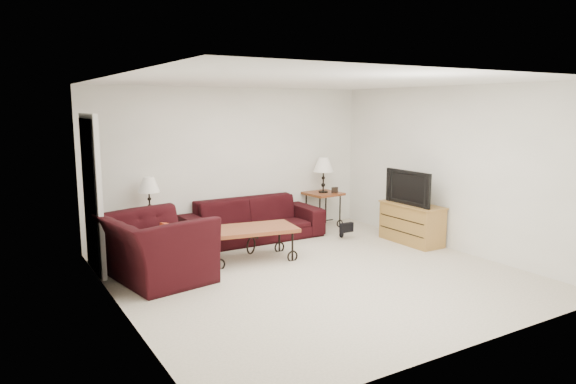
# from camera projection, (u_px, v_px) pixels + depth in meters

# --- Properties ---
(ground) EXTENTS (5.00, 5.00, 0.00)m
(ground) POSITION_uv_depth(u_px,v_px,m) (315.00, 274.00, 6.90)
(ground) COLOR beige
(ground) RESTS_ON ground
(wall_back) EXTENTS (5.00, 0.02, 2.50)m
(wall_back) POSITION_uv_depth(u_px,v_px,m) (233.00, 163.00, 8.81)
(wall_back) COLOR white
(wall_back) RESTS_ON ground
(wall_front) EXTENTS (5.00, 0.02, 2.50)m
(wall_front) POSITION_uv_depth(u_px,v_px,m) (475.00, 215.00, 4.58)
(wall_front) COLOR white
(wall_front) RESTS_ON ground
(wall_left) EXTENTS (0.02, 5.00, 2.50)m
(wall_left) POSITION_uv_depth(u_px,v_px,m) (117.00, 198.00, 5.42)
(wall_left) COLOR white
(wall_left) RESTS_ON ground
(wall_right) EXTENTS (0.02, 5.00, 2.50)m
(wall_right) POSITION_uv_depth(u_px,v_px,m) (451.00, 169.00, 7.96)
(wall_right) COLOR white
(wall_right) RESTS_ON ground
(ceiling) EXTENTS (5.00, 5.00, 0.00)m
(ceiling) POSITION_uv_depth(u_px,v_px,m) (317.00, 81.00, 6.49)
(ceiling) COLOR white
(ceiling) RESTS_ON wall_back
(doorway) EXTENTS (0.08, 0.94, 2.04)m
(doorway) POSITION_uv_depth(u_px,v_px,m) (91.00, 196.00, 6.87)
(doorway) COLOR black
(doorway) RESTS_ON ground
(sofa) EXTENTS (2.31, 0.90, 0.68)m
(sofa) POSITION_uv_depth(u_px,v_px,m) (253.00, 220.00, 8.61)
(sofa) COLOR black
(sofa) RESTS_ON ground
(side_table_left) EXTENTS (0.55, 0.55, 0.57)m
(side_table_left) POSITION_uv_depth(u_px,v_px,m) (151.00, 233.00, 7.93)
(side_table_left) COLOR brown
(side_table_left) RESTS_ON ground
(side_table_right) EXTENTS (0.63, 0.63, 0.64)m
(side_table_right) POSITION_uv_depth(u_px,v_px,m) (323.00, 210.00, 9.54)
(side_table_right) COLOR brown
(side_table_right) RESTS_ON ground
(lamp_left) EXTENTS (0.34, 0.34, 0.57)m
(lamp_left) POSITION_uv_depth(u_px,v_px,m) (149.00, 196.00, 7.84)
(lamp_left) COLOR black
(lamp_left) RESTS_ON side_table_left
(lamp_right) EXTENTS (0.39, 0.39, 0.64)m
(lamp_right) POSITION_uv_depth(u_px,v_px,m) (323.00, 175.00, 9.44)
(lamp_right) COLOR black
(lamp_right) RESTS_ON side_table_right
(photo_frame_left) EXTENTS (0.12, 0.03, 0.10)m
(photo_frame_left) POSITION_uv_depth(u_px,v_px,m) (143.00, 214.00, 7.67)
(photo_frame_left) COLOR black
(photo_frame_left) RESTS_ON side_table_left
(photo_frame_right) EXTENTS (0.13, 0.03, 0.11)m
(photo_frame_right) POSITION_uv_depth(u_px,v_px,m) (335.00, 190.00, 9.43)
(photo_frame_right) COLOR black
(photo_frame_right) RESTS_ON side_table_right
(coffee_table) EXTENTS (1.37, 0.89, 0.48)m
(coffee_table) POSITION_uv_depth(u_px,v_px,m) (251.00, 244.00, 7.48)
(coffee_table) COLOR brown
(coffee_table) RESTS_ON ground
(armchair) EXTENTS (1.35, 1.48, 0.85)m
(armchair) POSITION_uv_depth(u_px,v_px,m) (156.00, 248.00, 6.58)
(armchair) COLOR black
(armchair) RESTS_ON ground
(throw_pillow) EXTENTS (0.17, 0.39, 0.38)m
(throw_pillow) POSITION_uv_depth(u_px,v_px,m) (168.00, 240.00, 6.59)
(throw_pillow) COLOR red
(throw_pillow) RESTS_ON armchair
(tv_stand) EXTENTS (0.44, 1.06, 0.64)m
(tv_stand) POSITION_uv_depth(u_px,v_px,m) (412.00, 223.00, 8.42)
(tv_stand) COLOR #BD8446
(tv_stand) RESTS_ON ground
(television) EXTENTS (0.13, 0.95, 0.55)m
(television) POSITION_uv_depth(u_px,v_px,m) (412.00, 187.00, 8.31)
(television) COLOR black
(television) RESTS_ON tv_stand
(backpack) EXTENTS (0.41, 0.32, 0.49)m
(backpack) POSITION_uv_depth(u_px,v_px,m) (342.00, 223.00, 8.74)
(backpack) COLOR black
(backpack) RESTS_ON ground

